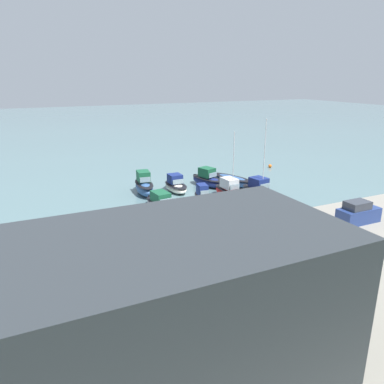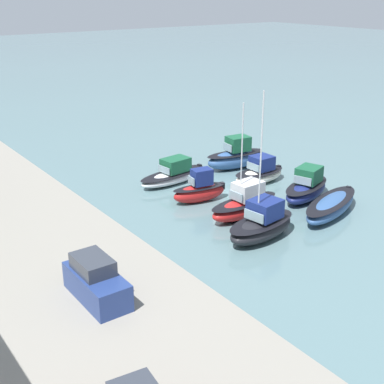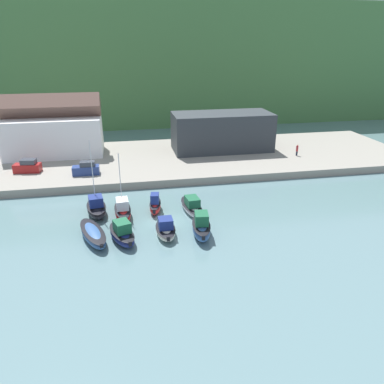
# 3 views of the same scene
# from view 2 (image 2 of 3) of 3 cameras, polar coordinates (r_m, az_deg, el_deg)

# --- Properties ---
(ground_plane) EXTENTS (320.00, 320.00, 0.00)m
(ground_plane) POSITION_cam_2_polar(r_m,az_deg,el_deg) (44.50, 3.25, 0.25)
(ground_plane) COLOR slate
(moored_boat_0) EXTENTS (3.24, 6.07, 9.98)m
(moored_boat_0) POSITION_cam_2_polar(r_m,az_deg,el_deg) (35.92, 7.47, -3.45)
(moored_boat_0) COLOR black
(moored_boat_0) RESTS_ON ground_plane
(moored_boat_1) EXTENTS (2.41, 6.22, 8.50)m
(moored_boat_1) POSITION_cam_2_polar(r_m,az_deg,el_deg) (39.12, 5.67, -1.29)
(moored_boat_1) COLOR red
(moored_boat_1) RESTS_ON ground_plane
(moored_boat_2) EXTENTS (2.18, 4.63, 2.65)m
(moored_boat_2) POSITION_cam_2_polar(r_m,az_deg,el_deg) (41.68, 0.83, 0.24)
(moored_boat_2) COLOR red
(moored_boat_2) RESTS_ON ground_plane
(moored_boat_3) EXTENTS (2.95, 6.92, 2.12)m
(moored_boat_3) POSITION_cam_2_polar(r_m,az_deg,el_deg) (45.89, -1.99, 1.92)
(moored_boat_3) COLOR silver
(moored_boat_3) RESTS_ON ground_plane
(moored_boat_4) EXTENTS (4.42, 7.72, 1.32)m
(moored_boat_4) POSITION_cam_2_polar(r_m,az_deg,el_deg) (40.63, 14.60, -1.46)
(moored_boat_4) COLOR #33568E
(moored_boat_4) RESTS_ON ground_plane
(moored_boat_5) EXTENTS (3.91, 6.16, 2.59)m
(moored_boat_5) POSITION_cam_2_polar(r_m,az_deg,el_deg) (43.19, 12.14, 0.47)
(moored_boat_5) COLOR navy
(moored_boat_5) RESTS_ON ground_plane
(moored_boat_6) EXTENTS (2.31, 5.03, 2.31)m
(moored_boat_6) POSITION_cam_2_polar(r_m,az_deg,el_deg) (46.27, 7.23, 2.03)
(moored_boat_6) COLOR white
(moored_boat_6) RESTS_ON ground_plane
(moored_boat_7) EXTENTS (2.80, 6.06, 3.00)m
(moored_boat_7) POSITION_cam_2_polar(r_m,az_deg,el_deg) (49.58, 4.66, 3.79)
(moored_boat_7) COLOR #33568E
(moored_boat_7) RESTS_ON ground_plane
(parked_car_2) EXTENTS (4.20, 1.81, 2.16)m
(parked_car_2) POSITION_cam_2_polar(r_m,az_deg,el_deg) (27.21, -10.20, -9.39)
(parked_car_2) COLOR navy
(parked_car_2) RESTS_ON quay_promenade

